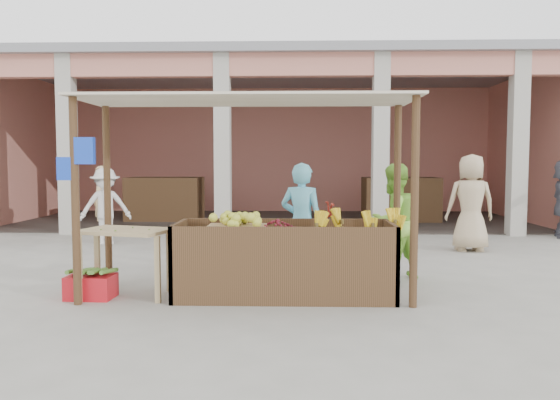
{
  "coord_description": "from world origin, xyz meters",
  "views": [
    {
      "loc": [
        0.64,
        -6.5,
        1.63
      ],
      "look_at": [
        0.41,
        1.2,
        1.09
      ],
      "focal_mm": 35.0,
      "sensor_mm": 36.0,
      "label": 1
    }
  ],
  "objects_px": {
    "vendor_blue": "(302,219)",
    "vendor_green": "(393,219)",
    "red_crate": "(91,287)",
    "side_table": "(126,241)",
    "motorcycle": "(299,231)",
    "fruit_stall": "(284,264)"
  },
  "relations": [
    {
      "from": "side_table",
      "to": "motorcycle",
      "type": "relative_size",
      "value": 0.59
    },
    {
      "from": "vendor_blue",
      "to": "fruit_stall",
      "type": "bearing_deg",
      "value": 93.87
    },
    {
      "from": "red_crate",
      "to": "vendor_blue",
      "type": "relative_size",
      "value": 0.31
    },
    {
      "from": "vendor_blue",
      "to": "motorcycle",
      "type": "relative_size",
      "value": 0.88
    },
    {
      "from": "fruit_stall",
      "to": "vendor_green",
      "type": "xyz_separation_m",
      "value": [
        1.48,
        0.99,
        0.44
      ]
    },
    {
      "from": "side_table",
      "to": "vendor_green",
      "type": "bearing_deg",
      "value": 32.19
    },
    {
      "from": "fruit_stall",
      "to": "motorcycle",
      "type": "relative_size",
      "value": 1.33
    },
    {
      "from": "side_table",
      "to": "motorcycle",
      "type": "distance_m",
      "value": 3.09
    },
    {
      "from": "side_table",
      "to": "vendor_blue",
      "type": "xyz_separation_m",
      "value": [
        2.13,
        0.84,
        0.18
      ]
    },
    {
      "from": "side_table",
      "to": "motorcycle",
      "type": "height_order",
      "value": "motorcycle"
    },
    {
      "from": "side_table",
      "to": "vendor_blue",
      "type": "relative_size",
      "value": 0.67
    },
    {
      "from": "fruit_stall",
      "to": "vendor_green",
      "type": "bearing_deg",
      "value": 33.94
    },
    {
      "from": "motorcycle",
      "to": "side_table",
      "type": "bearing_deg",
      "value": 130.21
    },
    {
      "from": "side_table",
      "to": "red_crate",
      "type": "distance_m",
      "value": 0.68
    },
    {
      "from": "side_table",
      "to": "vendor_green",
      "type": "xyz_separation_m",
      "value": [
        3.38,
        1.05,
        0.16
      ]
    },
    {
      "from": "fruit_stall",
      "to": "vendor_blue",
      "type": "height_order",
      "value": "vendor_blue"
    },
    {
      "from": "fruit_stall",
      "to": "vendor_blue",
      "type": "bearing_deg",
      "value": 74.44
    },
    {
      "from": "vendor_green",
      "to": "motorcycle",
      "type": "bearing_deg",
      "value": -75.24
    },
    {
      "from": "vendor_blue",
      "to": "vendor_green",
      "type": "bearing_deg",
      "value": -150.72
    },
    {
      "from": "fruit_stall",
      "to": "motorcycle",
      "type": "height_order",
      "value": "motorcycle"
    },
    {
      "from": "red_crate",
      "to": "vendor_green",
      "type": "relative_size",
      "value": 0.32
    },
    {
      "from": "fruit_stall",
      "to": "side_table",
      "type": "xyz_separation_m",
      "value": [
        -1.91,
        -0.06,
        0.28
      ]
    }
  ]
}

